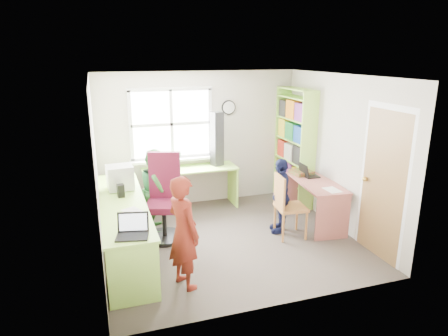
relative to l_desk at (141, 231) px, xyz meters
name	(u,v)px	position (x,y,z in m)	size (l,w,h in m)	color
room	(228,160)	(1.32, 0.38, 0.76)	(3.64, 3.44, 2.44)	#423A34
l_desk	(141,231)	(0.00, 0.00, 0.00)	(2.38, 2.95, 0.75)	#BEFF65
right_desk	(316,194)	(2.83, 0.42, 0.06)	(0.70, 1.29, 0.72)	#B26259
bookshelf	(294,149)	(2.96, 1.47, 0.55)	(0.30, 1.02, 2.10)	#BEFF65
swivel_chair	(164,202)	(0.43, 0.70, 0.10)	(0.75, 0.75, 1.28)	black
wooden_chair	(286,204)	(2.16, 0.14, 0.07)	(0.46, 0.46, 0.98)	#C07E40
crt_monitor	(120,178)	(-0.18, 0.90, 0.48)	(0.39, 0.36, 0.36)	silver
laptop_left	(133,230)	(-0.16, -0.72, 0.35)	(0.40, 0.35, 0.24)	black
laptop_right	(307,173)	(2.84, 0.75, 0.31)	(0.27, 0.33, 0.22)	black
speaker_a	(121,191)	(-0.20, 0.57, 0.39)	(0.10, 0.10, 0.19)	black
speaker_b	(121,179)	(-0.15, 1.17, 0.38)	(0.09, 0.09, 0.16)	black
cd_tower	(217,139)	(1.57, 1.75, 0.77)	(0.24, 0.22, 0.96)	black
game_box	(301,172)	(2.80, 0.88, 0.29)	(0.35, 0.35, 0.06)	red
paper_a	(133,211)	(-0.09, -0.02, 0.30)	(0.31, 0.35, 0.00)	white
paper_b	(332,190)	(2.84, 0.00, 0.26)	(0.20, 0.28, 0.00)	white
potted_plant	(176,160)	(0.82, 1.72, 0.46)	(0.18, 0.14, 0.33)	#2A6628
person_red	(184,232)	(0.41, -0.70, 0.23)	(0.50, 0.33, 1.37)	maroon
person_green	(157,190)	(0.37, 1.03, 0.19)	(0.63, 0.49, 1.29)	#378033
person_navy	(280,196)	(2.15, 0.34, 0.13)	(0.69, 0.29, 1.17)	#141A40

